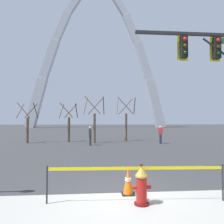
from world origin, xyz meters
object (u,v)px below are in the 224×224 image
Objects in this scene: pedestrian_walking_left at (160,134)px; pedestrian_standing_center at (90,136)px; traffic_signal_gantry at (223,72)px; monument_arch at (97,64)px; fire_hydrant at (141,185)px; traffic_cone_by_hydrant at (128,181)px.

pedestrian_walking_left is 1.00× the size of pedestrian_standing_center.
traffic_signal_gantry is 62.18m from monument_arch.
monument_arch reaches higher than pedestrian_standing_center.
monument_arch reaches higher than fire_hydrant.
pedestrian_standing_center is (-5.63, 9.66, -3.25)m from traffic_signal_gantry.
monument_arch is at bearing 95.99° from pedestrian_walking_left.
pedestrian_walking_left is at bearing 70.68° from fire_hydrant.
monument_arch is at bearing 94.28° from traffic_signal_gantry.
traffic_signal_gantry is 11.14m from pedestrian_walking_left.
fire_hydrant is 1.36× the size of traffic_cone_by_hydrant.
traffic_signal_gantry is 11.64m from pedestrian_standing_center.
traffic_signal_gantry reaches higher than fire_hydrant.
monument_arch is 29.53× the size of pedestrian_walking_left.
pedestrian_walking_left is (0.68, 10.63, -3.25)m from traffic_signal_gantry.
pedestrian_standing_center is at bearing -171.22° from pedestrian_walking_left.
fire_hydrant is 0.62× the size of pedestrian_standing_center.
pedestrian_walking_left is at bearing 68.85° from traffic_cone_by_hydrant.
traffic_signal_gantry reaches higher than traffic_cone_by_hydrant.
traffic_cone_by_hydrant is 0.02× the size of monument_arch.
pedestrian_walking_left reaches higher than fire_hydrant.
traffic_cone_by_hydrant is at bearing -151.52° from traffic_signal_gantry.
pedestrian_standing_center is at bearing 120.23° from traffic_signal_gantry.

